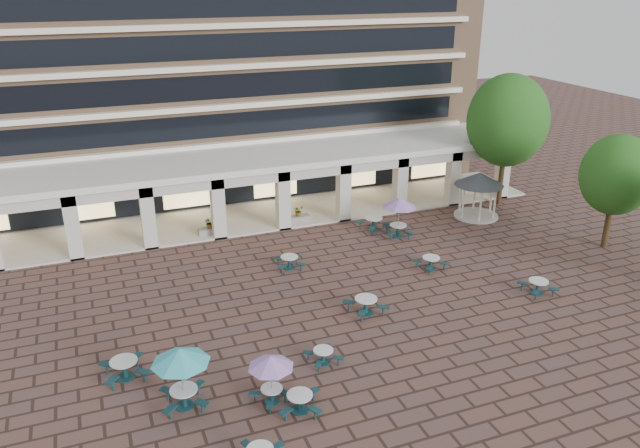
# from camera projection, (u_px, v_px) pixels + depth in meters

# --- Properties ---
(ground) EXTENTS (120.00, 120.00, 0.00)m
(ground) POSITION_uv_depth(u_px,v_px,m) (323.00, 328.00, 29.24)
(ground) COLOR brown
(ground) RESTS_ON ground
(apartment_building) EXTENTS (40.00, 15.50, 25.20)m
(apartment_building) POSITION_uv_depth(u_px,v_px,m) (199.00, 14.00, 46.54)
(apartment_building) COLOR tan
(apartment_building) RESTS_ON ground
(retail_arcade) EXTENTS (42.00, 6.60, 4.40)m
(retail_arcade) POSITION_uv_depth(u_px,v_px,m) (241.00, 177.00, 40.91)
(retail_arcade) COLOR white
(retail_arcade) RESTS_ON ground
(picnic_table_1) EXTENTS (1.97, 1.97, 0.75)m
(picnic_table_1) POSITION_uv_depth(u_px,v_px,m) (300.00, 401.00, 23.53)
(picnic_table_1) COLOR #15353F
(picnic_table_1) RESTS_ON ground
(picnic_table_2) EXTENTS (1.57, 1.57, 0.65)m
(picnic_table_2) POSITION_uv_depth(u_px,v_px,m) (323.00, 355.00, 26.47)
(picnic_table_2) COLOR #15353F
(picnic_table_2) RESTS_ON ground
(picnic_table_4) EXTENTS (2.24, 2.24, 2.58)m
(picnic_table_4) POSITION_uv_depth(u_px,v_px,m) (180.00, 358.00, 23.10)
(picnic_table_4) COLOR #15353F
(picnic_table_4) RESTS_ON ground
(picnic_table_6) EXTENTS (1.79, 1.79, 2.07)m
(picnic_table_6) POSITION_uv_depth(u_px,v_px,m) (271.00, 364.00, 23.52)
(picnic_table_6) COLOR #15353F
(picnic_table_6) RESTS_ON ground
(picnic_table_7) EXTENTS (1.69, 1.69, 0.75)m
(picnic_table_7) POSITION_uv_depth(u_px,v_px,m) (538.00, 286.00, 32.18)
(picnic_table_7) COLOR #15353F
(picnic_table_7) RESTS_ON ground
(picnic_table_8) EXTENTS (2.04, 2.04, 0.84)m
(picnic_table_8) POSITION_uv_depth(u_px,v_px,m) (124.00, 368.00, 25.43)
(picnic_table_8) COLOR #15353F
(picnic_table_8) RESTS_ON ground
(picnic_table_9) EXTENTS (2.02, 2.02, 0.83)m
(picnic_table_9) POSITION_uv_depth(u_px,v_px,m) (366.00, 304.00, 30.29)
(picnic_table_9) COLOR #15353F
(picnic_table_9) RESTS_ON ground
(picnic_table_10) EXTENTS (1.83, 1.83, 0.73)m
(picnic_table_10) POSITION_uv_depth(u_px,v_px,m) (431.00, 262.00, 34.86)
(picnic_table_10) COLOR #15353F
(picnic_table_10) RESTS_ON ground
(picnic_table_11) EXTENTS (2.20, 2.20, 2.54)m
(picnic_table_11) POSITION_uv_depth(u_px,v_px,m) (399.00, 204.00, 38.56)
(picnic_table_11) COLOR #15353F
(picnic_table_11) RESTS_ON ground
(picnic_table_12) EXTENTS (1.75, 1.75, 0.73)m
(picnic_table_12) POSITION_uv_depth(u_px,v_px,m) (289.00, 261.00, 34.95)
(picnic_table_12) COLOR #15353F
(picnic_table_12) RESTS_ON ground
(picnic_table_13) EXTENTS (2.20, 2.20, 0.85)m
(picnic_table_13) POSITION_uv_depth(u_px,v_px,m) (374.00, 222.00, 40.19)
(picnic_table_13) COLOR #15353F
(picnic_table_13) RESTS_ON ground
(gazebo) EXTENTS (3.33, 3.33, 3.10)m
(gazebo) POSITION_uv_depth(u_px,v_px,m) (479.00, 184.00, 41.70)
(gazebo) COLOR beige
(gazebo) RESTS_ON ground
(tree_east_a) EXTENTS (4.17, 4.17, 6.95)m
(tree_east_a) POSITION_uv_depth(u_px,v_px,m) (617.00, 175.00, 36.26)
(tree_east_a) COLOR #45301B
(tree_east_a) RESTS_ON ground
(tree_east_c) EXTENTS (5.56, 5.56, 9.26)m
(tree_east_c) POSITION_uv_depth(u_px,v_px,m) (508.00, 121.00, 42.66)
(tree_east_c) COLOR #45301B
(tree_east_c) RESTS_ON ground
(planter_left) EXTENTS (1.50, 0.79, 1.26)m
(planter_left) POSITION_uv_depth(u_px,v_px,m) (210.00, 228.00, 39.33)
(planter_left) COLOR gray
(planter_left) RESTS_ON ground
(planter_right) EXTENTS (1.50, 0.74, 1.21)m
(planter_right) POSITION_uv_depth(u_px,v_px,m) (298.00, 216.00, 41.33)
(planter_right) COLOR gray
(planter_right) RESTS_ON ground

